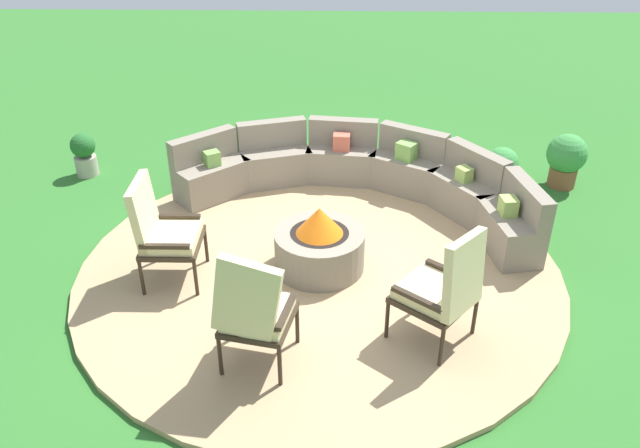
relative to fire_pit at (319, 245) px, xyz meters
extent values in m
plane|color=#2D6B28|center=(0.00, 0.00, -0.32)|extent=(24.00, 24.00, 0.00)
cylinder|color=tan|center=(0.00, 0.00, -0.29)|extent=(4.89, 4.89, 0.06)
cylinder|color=gray|center=(0.00, 0.00, -0.06)|extent=(0.91, 0.91, 0.41)
cylinder|color=black|center=(0.00, 0.00, 0.11)|extent=(0.59, 0.59, 0.06)
cone|color=orange|center=(0.00, 0.00, 0.28)|extent=(0.47, 0.47, 0.28)
cube|color=gray|center=(1.97, 0.38, -0.04)|extent=(0.61, 0.94, 0.44)
cube|color=gray|center=(2.12, 0.41, 0.34)|extent=(0.32, 0.88, 0.33)
cube|color=gray|center=(1.65, 1.16, -0.04)|extent=(0.87, 0.97, 0.44)
cube|color=gray|center=(1.76, 1.24, 0.34)|extent=(0.63, 0.80, 0.33)
cube|color=gray|center=(1.03, 1.73, -0.04)|extent=(0.97, 0.83, 0.44)
cube|color=gray|center=(1.10, 1.85, 0.34)|extent=(0.83, 0.58, 0.33)
cube|color=gray|center=(0.23, 2.00, -0.04)|extent=(0.91, 0.55, 0.44)
cube|color=gray|center=(0.24, 2.14, 0.34)|extent=(0.88, 0.26, 0.33)
cube|color=gray|center=(-0.61, 1.92, -0.04)|extent=(0.96, 0.69, 0.44)
cube|color=gray|center=(-0.66, 2.05, 0.34)|extent=(0.87, 0.42, 0.33)
cube|color=gray|center=(-1.34, 1.50, -0.04)|extent=(0.95, 0.91, 0.44)
cube|color=gray|center=(-1.44, 1.60, 0.34)|extent=(0.75, 0.70, 0.33)
cube|color=#70A34C|center=(1.00, 1.69, 0.28)|extent=(0.28, 0.28, 0.21)
cube|color=#70A34C|center=(-1.31, 1.46, 0.26)|extent=(0.22, 0.21, 0.17)
cube|color=#BC5B47|center=(0.22, 1.95, 0.28)|extent=(0.22, 0.19, 0.21)
cube|color=#93B756|center=(1.93, 0.37, 0.27)|extent=(0.18, 0.20, 0.19)
cube|color=#93B756|center=(1.60, 1.13, 0.26)|extent=(0.20, 0.21, 0.16)
cylinder|color=#2D2319|center=(-1.16, 0.07, -0.07)|extent=(0.04, 0.04, 0.38)
cylinder|color=#2D2319|center=(-1.16, -0.50, -0.07)|extent=(0.04, 0.04, 0.38)
cylinder|color=#2D2319|center=(-1.68, 0.07, -0.07)|extent=(0.04, 0.04, 0.38)
cylinder|color=#2D2319|center=(-1.67, -0.51, -0.07)|extent=(0.04, 0.04, 0.38)
cube|color=#2D2319|center=(-1.42, -0.22, 0.14)|extent=(0.56, 0.62, 0.05)
cube|color=beige|center=(-1.42, -0.22, 0.21)|extent=(0.51, 0.57, 0.09)
cube|color=beige|center=(-1.65, -0.22, 0.48)|extent=(0.14, 0.57, 0.63)
cube|color=#2D2319|center=(-1.42, 0.06, 0.28)|extent=(0.47, 0.05, 0.04)
cube|color=#2D2319|center=(-1.41, -0.49, 0.28)|extent=(0.47, 0.05, 0.04)
cylinder|color=#2D2319|center=(-0.65, -1.05, -0.07)|extent=(0.04, 0.04, 0.38)
cylinder|color=#2D2319|center=(-0.16, -1.15, -0.07)|extent=(0.04, 0.04, 0.38)
cylinder|color=#2D2319|center=(-0.76, -1.56, -0.07)|extent=(0.04, 0.04, 0.38)
cylinder|color=#2D2319|center=(-0.27, -1.67, -0.07)|extent=(0.04, 0.04, 0.38)
cube|color=#2D2319|center=(-0.46, -1.36, 0.14)|extent=(0.64, 0.66, 0.05)
cube|color=beige|center=(-0.46, -1.36, 0.21)|extent=(0.59, 0.61, 0.09)
cube|color=beige|center=(-0.51, -1.59, 0.52)|extent=(0.60, 0.23, 0.78)
cube|color=#2D2319|center=(-0.69, -1.31, 0.28)|extent=(0.15, 0.48, 0.04)
cube|color=#2D2319|center=(-0.22, -1.41, 0.28)|extent=(0.15, 0.48, 0.04)
cylinder|color=#2D2319|center=(0.61, -1.07, -0.07)|extent=(0.04, 0.04, 0.38)
cylinder|color=#2D2319|center=(0.96, -0.65, -0.07)|extent=(0.04, 0.04, 0.38)
cylinder|color=#2D2319|center=(1.03, -1.41, -0.07)|extent=(0.04, 0.04, 0.38)
cylinder|color=#2D2319|center=(1.38, -0.99, -0.07)|extent=(0.04, 0.04, 0.38)
cube|color=#2D2319|center=(1.00, -1.03, 0.14)|extent=(0.82, 0.82, 0.05)
cube|color=beige|center=(1.00, -1.03, 0.21)|extent=(0.75, 0.75, 0.09)
cube|color=beige|center=(1.19, -1.19, 0.50)|extent=(0.42, 0.54, 0.70)
cube|color=#2D2319|center=(0.83, -1.23, 0.28)|extent=(0.41, 0.35, 0.04)
cube|color=#2D2319|center=(1.16, -0.83, 0.28)|extent=(0.41, 0.35, 0.04)
cylinder|color=#605B56|center=(2.20, 1.81, -0.21)|extent=(0.30, 0.30, 0.23)
sphere|color=#3D8E42|center=(2.20, 1.81, 0.07)|extent=(0.42, 0.42, 0.42)
cylinder|color=#A89E8E|center=(-3.14, 2.17, -0.19)|extent=(0.29, 0.29, 0.26)
sphere|color=#236028|center=(-3.14, 2.17, 0.09)|extent=(0.32, 0.32, 0.32)
cylinder|color=brown|center=(3.05, 2.02, -0.19)|extent=(0.34, 0.34, 0.26)
sphere|color=#3D8E42|center=(3.05, 2.02, 0.12)|extent=(0.50, 0.50, 0.50)
sphere|color=#E55638|center=(3.10, 2.02, 0.21)|extent=(0.15, 0.15, 0.15)
camera|label=1|loc=(0.15, -5.41, 3.46)|focal=36.00mm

